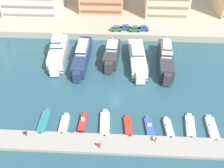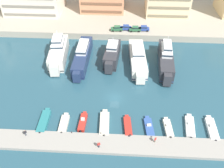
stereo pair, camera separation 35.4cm
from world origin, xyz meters
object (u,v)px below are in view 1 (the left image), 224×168
Objects in this scene: motorboat_cream_left at (64,124)px; motorboat_cream_mid_right at (168,128)px; motorboat_red_mid_left at (83,122)px; yacht_ivory_center_left at (137,58)px; motorboat_blue_center_right at (149,127)px; car_green_far_left at (116,28)px; car_blue_center_left at (143,28)px; car_blue_left at (125,27)px; yacht_charcoal_mid_left at (112,54)px; motorboat_red_center at (128,126)px; pedestrian_mid_deck at (26,133)px; pedestrian_near_edge at (99,145)px; pedestrian_far_side at (156,139)px; motorboat_white_right at (190,126)px; motorboat_cream_center_left at (105,123)px; car_green_mid_left at (135,29)px; motorboat_teal_far_left at (44,121)px; yacht_ivory_far_left at (58,52)px; yacht_navy_left at (82,56)px; motorboat_white_far_right at (212,128)px; yacht_charcoal_center at (166,58)px.

motorboat_cream_mid_right is (24.39, -0.05, 0.11)m from motorboat_cream_left.
yacht_ivory_center_left is at bearing 62.24° from motorboat_red_mid_left.
motorboat_blue_center_right is 43.73m from car_green_far_left.
yacht_ivory_center_left is 17.36m from car_blue_center_left.
motorboat_cream_left is 1.01× the size of motorboat_red_mid_left.
motorboat_red_mid_left is 1.47× the size of car_green_far_left.
yacht_ivory_center_left is 17.84m from car_blue_left.
yacht_charcoal_mid_left reaches higher than motorboat_red_center.
yacht_charcoal_mid_left is 8.86× the size of pedestrian_mid_deck.
pedestrian_near_edge reaches higher than pedestrian_mid_deck.
pedestrian_far_side reaches higher than motorboat_red_center.
motorboat_white_right is 37.62m from pedestrian_mid_deck.
motorboat_cream_center_left is 10.46m from motorboat_blue_center_right.
car_green_far_left and car_green_mid_left have the same top height.
yacht_charcoal_mid_left is 1.92× the size of motorboat_teal_far_left.
motorboat_cream_left is at bearing -179.89° from motorboat_red_center.
car_green_far_left is 49.21m from pedestrian_near_edge.
pedestrian_near_edge is (-4.90, -49.97, -1.53)m from car_blue_left.
motorboat_red_center is at bearing -88.38° from car_blue_left.
motorboat_cream_left is 0.84× the size of motorboat_white_right.
motorboat_teal_far_left is at bearing 179.11° from motorboat_blue_center_right.
yacht_ivory_far_left reaches higher than pedestrian_near_edge.
car_green_far_left is (17.84, 15.28, 0.71)m from yacht_ivory_far_left.
pedestrian_mid_deck is (-25.49, -30.41, -0.12)m from yacht_ivory_center_left.
motorboat_blue_center_right is at bearing -77.57° from car_green_far_left.
motorboat_red_center is 9.33m from motorboat_cream_mid_right.
pedestrian_near_edge is at bearing -26.57° from motorboat_teal_far_left.
yacht_navy_left is 5.17× the size of car_green_far_left.
motorboat_teal_far_left is 5.60m from pedestrian_mid_deck.
motorboat_white_right is at bearing -77.54° from car_blue_center_left.
motorboat_blue_center_right is 4.38m from motorboat_cream_mid_right.
yacht_charcoal_mid_left is 33.12m from motorboat_white_right.
car_green_mid_left is (7.38, 15.44, 1.03)m from yacht_charcoal_mid_left.
motorboat_blue_center_right is 3.82× the size of pedestrian_near_edge.
motorboat_teal_far_left is at bearing -110.25° from car_green_far_left.
motorboat_red_center is at bearing 143.40° from pedestrian_far_side.
yacht_ivory_far_left is at bearing 134.90° from motorboat_blue_center_right.
pedestrian_mid_deck is at bearing -105.07° from yacht_navy_left.
motorboat_white_far_right is 14.42m from pedestrian_far_side.
car_blue_center_left is at bearing 3.65° from car_green_far_left.
motorboat_white_far_right is 47.85m from car_blue_left.
yacht_ivory_far_left is 49.74m from motorboat_white_far_right.
motorboat_white_right is (14.53, 0.83, -0.01)m from motorboat_red_center.
motorboat_cream_left is (-17.83, -26.17, -1.49)m from yacht_ivory_center_left.
pedestrian_far_side is (21.02, -4.40, 1.33)m from motorboat_cream_left.
yacht_ivory_center_left reaches higher than pedestrian_far_side.
yacht_charcoal_center is at bearing -47.63° from car_green_far_left.
yacht_ivory_far_left is 2.53× the size of motorboat_white_far_right.
motorboat_white_right is (20.02, 0.29, -0.08)m from motorboat_cream_center_left.
yacht_ivory_far_left is at bearing -149.91° from car_blue_center_left.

